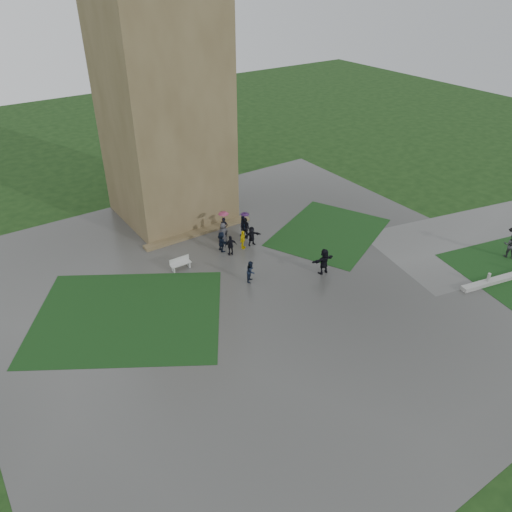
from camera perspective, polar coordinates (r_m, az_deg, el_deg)
ground at (r=31.55m, az=2.80°, el=-5.10°), size 120.00×120.00×0.00m
plaza at (r=32.85m, az=0.71°, el=-3.39°), size 34.00×34.00×0.02m
lawn_inset_left at (r=31.27m, az=-14.42°, el=-6.56°), size 14.10×13.46×0.01m
lawn_inset_right at (r=39.46m, az=8.34°, el=2.70°), size 11.12×10.15×0.01m
tower at (r=39.56m, az=-10.56°, el=16.62°), size 8.00×8.00×18.00m
tower_plinth at (r=39.08m, az=-6.56°, el=2.72°), size 9.00×0.80×0.22m
bench at (r=34.68m, az=-8.64°, el=-0.83°), size 1.47×0.47×0.85m
visitor_cluster at (r=37.09m, az=-2.34°, el=2.63°), size 3.31×3.17×2.24m
pedestrian_mid at (r=32.87m, az=-0.58°, el=-1.75°), size 0.83×0.79×1.50m
pedestrian_near at (r=33.91m, az=7.78°, el=-0.60°), size 1.74×0.71×1.85m
pedestrian_path at (r=39.62m, az=27.20°, el=1.53°), size 0.93×1.08×2.34m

